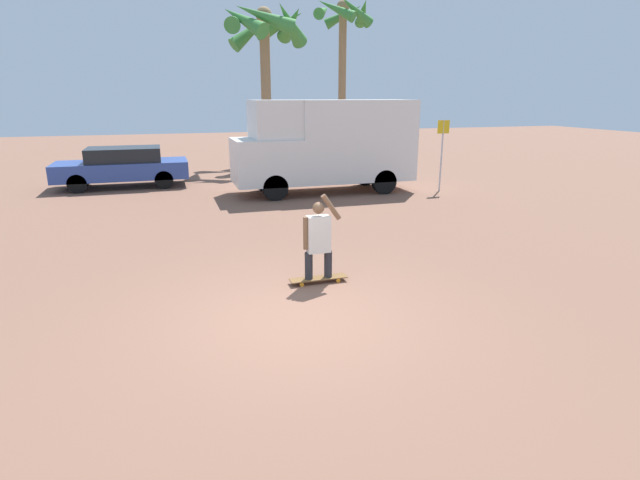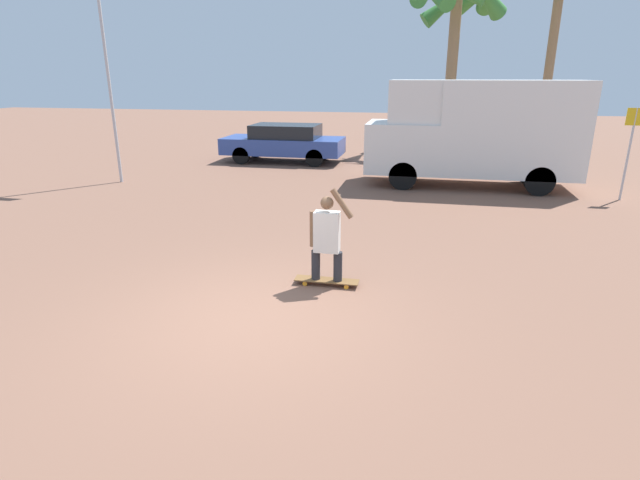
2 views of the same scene
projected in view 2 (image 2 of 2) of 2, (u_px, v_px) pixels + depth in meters
The scene contains 8 objects.
ground_plane at pixel (252, 319), 6.90m from camera, with size 80.00×80.00×0.00m, color brown.
skateboard at pixel (327, 281), 8.01m from camera, with size 1.03×0.25×0.09m.
person_skateboarder at pixel (327, 235), 7.77m from camera, with size 0.69×0.22×1.51m.
camper_van at pixel (476, 130), 14.63m from camera, with size 6.07×2.03×3.08m.
parked_car_blue at pixel (284, 142), 19.14m from camera, with size 4.57×1.88×1.42m.
palm_tree_center_background at pixel (458, 4), 20.26m from camera, with size 4.16×4.06×7.23m.
flagpole at pixel (108, 59), 14.59m from camera, with size 0.85×0.12×6.48m.
street_sign at pixel (631, 142), 13.00m from camera, with size 0.44×0.06×2.41m.
Camera 2 is at (2.18, -5.88, 3.22)m, focal length 28.00 mm.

